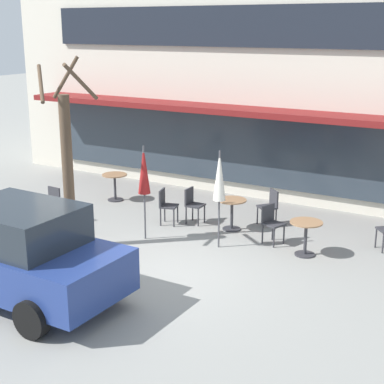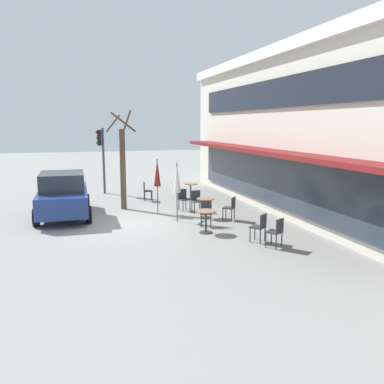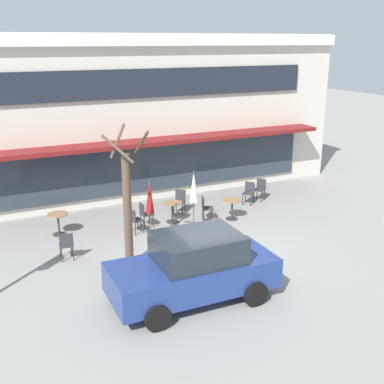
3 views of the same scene
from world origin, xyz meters
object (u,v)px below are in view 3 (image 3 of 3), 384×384
(cafe_table_by_tree, at_px, (232,206))
(cafe_chair_5, at_px, (206,207))
(patio_umbrella_green_folded, at_px, (194,187))
(parked_sedan, at_px, (194,268))
(cafe_chair_6, at_px, (66,244))
(cafe_chair_0, at_px, (145,213))
(cafe_chair_1, at_px, (134,219))
(patio_umbrella_cream_folded, at_px, (150,197))
(cafe_chair_2, at_px, (180,200))
(cafe_chair_3, at_px, (249,191))
(street_tree, at_px, (128,206))
(cafe_table_near_wall, at_px, (58,221))
(cafe_table_streetside, at_px, (172,209))
(cafe_chair_4, at_px, (260,188))

(cafe_table_by_tree, xyz_separation_m, cafe_chair_5, (-0.93, 0.32, 0.01))
(patio_umbrella_green_folded, relative_size, parked_sedan, 0.52)
(cafe_chair_5, relative_size, cafe_chair_6, 1.00)
(cafe_table_by_tree, relative_size, cafe_chair_0, 0.85)
(cafe_chair_5, xyz_separation_m, cafe_chair_6, (-5.30, -1.19, 0.00))
(cafe_chair_1, bearing_deg, cafe_chair_6, -156.25)
(parked_sedan, bearing_deg, patio_umbrella_cream_folded, 86.24)
(cafe_chair_2, relative_size, cafe_chair_3, 1.00)
(patio_umbrella_green_folded, xyz_separation_m, cafe_chair_0, (-1.35, 1.17, -1.10))
(patio_umbrella_green_folded, bearing_deg, street_tree, -150.47)
(cafe_table_by_tree, height_order, cafe_chair_6, cafe_chair_6)
(street_tree, bearing_deg, parked_sedan, -69.95)
(cafe_table_near_wall, bearing_deg, cafe_chair_6, -94.63)
(cafe_table_near_wall, distance_m, patio_umbrella_green_folded, 4.72)
(patio_umbrella_cream_folded, xyz_separation_m, cafe_chair_3, (5.06, 2.13, -1.10))
(parked_sedan, bearing_deg, cafe_chair_2, 68.81)
(cafe_chair_0, bearing_deg, cafe_chair_3, 7.15)
(patio_umbrella_green_folded, height_order, cafe_chair_5, patio_umbrella_green_folded)
(cafe_table_streetside, xyz_separation_m, cafe_chair_4, (4.28, 0.75, 0.01))
(cafe_chair_2, height_order, cafe_chair_3, same)
(cafe_table_by_tree, distance_m, cafe_chair_1, 3.71)
(parked_sedan, bearing_deg, cafe_table_streetside, 72.21)
(cafe_table_near_wall, xyz_separation_m, cafe_chair_4, (8.24, 0.18, 0.01))
(cafe_chair_0, bearing_deg, patio_umbrella_green_folded, -41.02)
(cafe_table_near_wall, distance_m, cafe_chair_4, 8.24)
(cafe_table_by_tree, relative_size, cafe_chair_1, 0.85)
(cafe_chair_2, relative_size, street_tree, 0.21)
(street_tree, bearing_deg, cafe_chair_3, 28.61)
(patio_umbrella_cream_folded, xyz_separation_m, cafe_chair_0, (0.37, 1.55, -1.10))
(cafe_chair_5, bearing_deg, street_tree, -146.84)
(cafe_table_streetside, distance_m, cafe_chair_6, 4.41)
(cafe_table_near_wall, bearing_deg, cafe_chair_2, 2.60)
(cafe_chair_0, distance_m, cafe_chair_3, 4.72)
(patio_umbrella_green_folded, relative_size, street_tree, 0.53)
(cafe_chair_1, bearing_deg, cafe_chair_3, 10.83)
(cafe_table_by_tree, xyz_separation_m, patio_umbrella_green_folded, (-1.83, -0.52, 1.11))
(cafe_chair_4, bearing_deg, street_tree, -152.49)
(cafe_chair_4, bearing_deg, patio_umbrella_cream_folded, -157.87)
(cafe_table_streetside, relative_size, patio_umbrella_cream_folded, 0.35)
(cafe_chair_3, bearing_deg, patio_umbrella_cream_folded, -157.13)
(cafe_table_near_wall, bearing_deg, cafe_table_streetside, -8.25)
(cafe_chair_1, height_order, parked_sedan, parked_sedan)
(parked_sedan, height_order, street_tree, street_tree)
(patio_umbrella_green_folded, relative_size, cafe_chair_6, 2.47)
(cafe_chair_1, height_order, cafe_chair_2, same)
(cafe_chair_3, xyz_separation_m, cafe_chair_4, (0.67, 0.20, 0.00))
(cafe_chair_0, height_order, parked_sedan, parked_sedan)
(cafe_table_near_wall, height_order, cafe_chair_3, cafe_chair_3)
(cafe_chair_1, bearing_deg, cafe_table_near_wall, 156.72)
(cafe_chair_4, distance_m, cafe_chair_5, 3.31)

